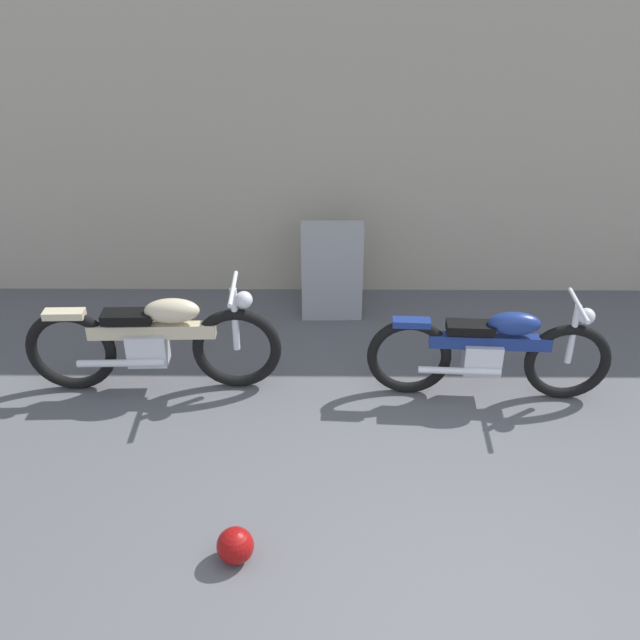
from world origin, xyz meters
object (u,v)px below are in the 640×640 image
(motorcycle_cream, at_px, (155,341))
(motorcycle_blue, at_px, (491,351))
(stone_marker, at_px, (332,272))
(helmet, at_px, (235,546))

(motorcycle_cream, height_order, motorcycle_blue, motorcycle_cream)
(motorcycle_blue, bearing_deg, motorcycle_cream, -178.83)
(stone_marker, distance_m, helmet, 3.39)
(motorcycle_cream, bearing_deg, helmet, -67.43)
(motorcycle_cream, xyz_separation_m, motorcycle_blue, (2.88, -0.10, -0.03))
(helmet, relative_size, motorcycle_cream, 0.11)
(motorcycle_blue, bearing_deg, stone_marker, 136.35)
(helmet, bearing_deg, motorcycle_cream, 114.35)
(helmet, height_order, motorcycle_cream, motorcycle_cream)
(motorcycle_blue, bearing_deg, helmet, -133.59)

